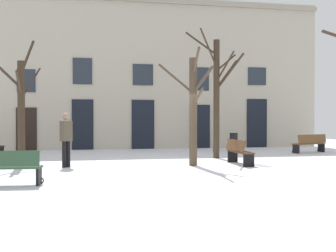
{
  "coord_description": "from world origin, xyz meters",
  "views": [
    {
      "loc": [
        -2.86,
        -13.9,
        1.63
      ],
      "look_at": [
        0.0,
        1.55,
        1.35
      ],
      "focal_mm": 42.58,
      "sensor_mm": 36.0,
      "label": 1
    }
  ],
  "objects_px": {
    "streetlamp": "(215,102)",
    "litter_bin": "(234,142)",
    "tree_right_of_center": "(217,93)",
    "person_by_shop_door": "(66,137)",
    "bench_back_to_back_left": "(239,152)",
    "tree_near_facade": "(193,108)",
    "tree_foreground": "(21,106)",
    "bench_facing_shops": "(4,167)",
    "bench_near_center_tree": "(310,143)"
  },
  "relations": [
    {
      "from": "streetlamp",
      "to": "litter_bin",
      "type": "height_order",
      "value": "streetlamp"
    },
    {
      "from": "tree_right_of_center",
      "to": "person_by_shop_door",
      "type": "relative_size",
      "value": 2.86
    },
    {
      "from": "bench_back_to_back_left",
      "to": "person_by_shop_door",
      "type": "xyz_separation_m",
      "value": [
        -6.02,
        0.29,
        0.57
      ]
    },
    {
      "from": "bench_back_to_back_left",
      "to": "tree_near_facade",
      "type": "bearing_deg",
      "value": 90.61
    },
    {
      "from": "tree_foreground",
      "to": "streetlamp",
      "type": "bearing_deg",
      "value": 27.64
    },
    {
      "from": "tree_near_facade",
      "to": "bench_back_to_back_left",
      "type": "bearing_deg",
      "value": 2.14
    },
    {
      "from": "bench_back_to_back_left",
      "to": "streetlamp",
      "type": "bearing_deg",
      "value": -10.44
    },
    {
      "from": "tree_near_facade",
      "to": "bench_facing_shops",
      "type": "bearing_deg",
      "value": -150.01
    },
    {
      "from": "tree_right_of_center",
      "to": "bench_near_center_tree",
      "type": "bearing_deg",
      "value": 18.47
    },
    {
      "from": "bench_near_center_tree",
      "to": "bench_facing_shops",
      "type": "distance_m",
      "value": 14.48
    },
    {
      "from": "tree_near_facade",
      "to": "streetlamp",
      "type": "xyz_separation_m",
      "value": [
        2.59,
        5.75,
        0.48
      ]
    },
    {
      "from": "bench_back_to_back_left",
      "to": "bench_facing_shops",
      "type": "xyz_separation_m",
      "value": [
        -7.25,
        -3.27,
        -0.01
      ]
    },
    {
      "from": "tree_foreground",
      "to": "bench_facing_shops",
      "type": "distance_m",
      "value": 4.8
    },
    {
      "from": "tree_right_of_center",
      "to": "bench_facing_shops",
      "type": "bearing_deg",
      "value": -141.76
    },
    {
      "from": "tree_right_of_center",
      "to": "litter_bin",
      "type": "xyz_separation_m",
      "value": [
        2.08,
        3.72,
        -2.24
      ]
    },
    {
      "from": "tree_right_of_center",
      "to": "bench_back_to_back_left",
      "type": "bearing_deg",
      "value": -88.61
    },
    {
      "from": "tree_foreground",
      "to": "bench_facing_shops",
      "type": "height_order",
      "value": "tree_foreground"
    },
    {
      "from": "tree_right_of_center",
      "to": "bench_near_center_tree",
      "type": "distance_m",
      "value": 5.96
    },
    {
      "from": "litter_bin",
      "to": "tree_near_facade",
      "type": "bearing_deg",
      "value": -121.0
    },
    {
      "from": "tree_right_of_center",
      "to": "person_by_shop_door",
      "type": "xyz_separation_m",
      "value": [
        -5.96,
        -2.11,
        -1.66
      ]
    },
    {
      "from": "tree_foreground",
      "to": "tree_right_of_center",
      "type": "distance_m",
      "value": 7.67
    },
    {
      "from": "tree_near_facade",
      "to": "tree_right_of_center",
      "type": "height_order",
      "value": "tree_right_of_center"
    },
    {
      "from": "tree_right_of_center",
      "to": "bench_near_center_tree",
      "type": "height_order",
      "value": "tree_right_of_center"
    },
    {
      "from": "litter_bin",
      "to": "person_by_shop_door",
      "type": "height_order",
      "value": "person_by_shop_door"
    },
    {
      "from": "tree_right_of_center",
      "to": "litter_bin",
      "type": "bearing_deg",
      "value": 60.83
    },
    {
      "from": "streetlamp",
      "to": "litter_bin",
      "type": "xyz_separation_m",
      "value": [
        1.13,
        0.44,
        -2.05
      ]
    },
    {
      "from": "bench_facing_shops",
      "to": "person_by_shop_door",
      "type": "bearing_deg",
      "value": -104.31
    },
    {
      "from": "bench_facing_shops",
      "to": "tree_right_of_center",
      "type": "bearing_deg",
      "value": -136.94
    },
    {
      "from": "bench_facing_shops",
      "to": "litter_bin",
      "type": "bearing_deg",
      "value": -129.81
    },
    {
      "from": "tree_foreground",
      "to": "bench_back_to_back_left",
      "type": "relative_size",
      "value": 2.78
    },
    {
      "from": "tree_near_facade",
      "to": "bench_near_center_tree",
      "type": "relative_size",
      "value": 2.03
    },
    {
      "from": "litter_bin",
      "to": "bench_facing_shops",
      "type": "relative_size",
      "value": 0.5
    },
    {
      "from": "streetlamp",
      "to": "bench_near_center_tree",
      "type": "xyz_separation_m",
      "value": [
        4.29,
        -1.53,
        -2.04
      ]
    },
    {
      "from": "tree_near_facade",
      "to": "person_by_shop_door",
      "type": "height_order",
      "value": "tree_near_facade"
    },
    {
      "from": "streetlamp",
      "to": "bench_near_center_tree",
      "type": "bearing_deg",
      "value": -19.63
    },
    {
      "from": "bench_back_to_back_left",
      "to": "person_by_shop_door",
      "type": "height_order",
      "value": "person_by_shop_door"
    },
    {
      "from": "litter_bin",
      "to": "bench_facing_shops",
      "type": "height_order",
      "value": "litter_bin"
    },
    {
      "from": "tree_right_of_center",
      "to": "bench_back_to_back_left",
      "type": "distance_m",
      "value": 3.28
    },
    {
      "from": "bench_facing_shops",
      "to": "person_by_shop_door",
      "type": "relative_size",
      "value": 0.99
    },
    {
      "from": "tree_foreground",
      "to": "bench_facing_shops",
      "type": "relative_size",
      "value": 2.55
    },
    {
      "from": "bench_back_to_back_left",
      "to": "bench_facing_shops",
      "type": "bearing_deg",
      "value": 112.73
    },
    {
      "from": "tree_near_facade",
      "to": "bench_facing_shops",
      "type": "xyz_separation_m",
      "value": [
        -5.55,
        -3.2,
        -1.57
      ]
    },
    {
      "from": "tree_right_of_center",
      "to": "litter_bin",
      "type": "distance_m",
      "value": 4.82
    },
    {
      "from": "tree_right_of_center",
      "to": "bench_facing_shops",
      "type": "height_order",
      "value": "tree_right_of_center"
    },
    {
      "from": "bench_back_to_back_left",
      "to": "tree_right_of_center",
      "type": "bearing_deg",
      "value": -0.13
    },
    {
      "from": "bench_facing_shops",
      "to": "bench_near_center_tree",
      "type": "bearing_deg",
      "value": -144.36
    },
    {
      "from": "bench_near_center_tree",
      "to": "bench_facing_shops",
      "type": "bearing_deg",
      "value": 11.83
    },
    {
      "from": "streetlamp",
      "to": "person_by_shop_door",
      "type": "xyz_separation_m",
      "value": [
        -6.91,
        -5.39,
        -1.47
      ]
    },
    {
      "from": "bench_near_center_tree",
      "to": "bench_back_to_back_left",
      "type": "bearing_deg",
      "value": 19.69
    },
    {
      "from": "tree_foreground",
      "to": "bench_near_center_tree",
      "type": "height_order",
      "value": "tree_foreground"
    }
  ]
}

